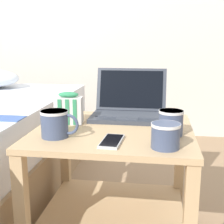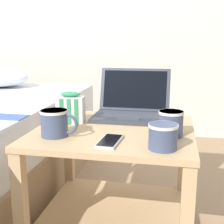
% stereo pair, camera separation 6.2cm
% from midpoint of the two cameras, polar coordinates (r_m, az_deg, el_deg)
% --- Properties ---
extents(bedside_table, '(0.64, 0.59, 0.50)m').
position_cam_midpoint_polar(bedside_table, '(1.33, -1.07, -10.40)').
color(bedside_table, tan).
rests_on(bedside_table, ground_plane).
extents(laptop, '(0.34, 0.28, 0.22)m').
position_cam_midpoint_polar(laptop, '(1.45, 1.95, 0.81)').
color(laptop, '#333842').
rests_on(laptop, bedside_table).
extents(mug_front_left, '(0.09, 0.13, 0.10)m').
position_cam_midpoint_polar(mug_front_left, '(1.19, 9.35, -1.69)').
color(mug_front_left, '#3F4C6B').
rests_on(mug_front_left, bedside_table).
extents(mug_front_right, '(0.10, 0.14, 0.09)m').
position_cam_midpoint_polar(mug_front_right, '(1.05, 8.08, -4.03)').
color(mug_front_right, '#3F4C6B').
rests_on(mug_front_right, bedside_table).
extents(mug_mid_center, '(0.15, 0.10, 0.10)m').
position_cam_midpoint_polar(mug_mid_center, '(1.17, -11.82, -1.91)').
color(mug_mid_center, '#3F4C6B').
rests_on(mug_mid_center, bedside_table).
extents(snack_bag, '(0.12, 0.08, 0.14)m').
position_cam_midpoint_polar(snack_bag, '(1.35, -9.20, 0.52)').
color(snack_bag, silver).
rests_on(snack_bag, bedside_table).
extents(cell_phone, '(0.08, 0.16, 0.01)m').
position_cam_midpoint_polar(cell_phone, '(1.10, -1.66, -5.37)').
color(cell_phone, '#B7BABC').
rests_on(cell_phone, bedside_table).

